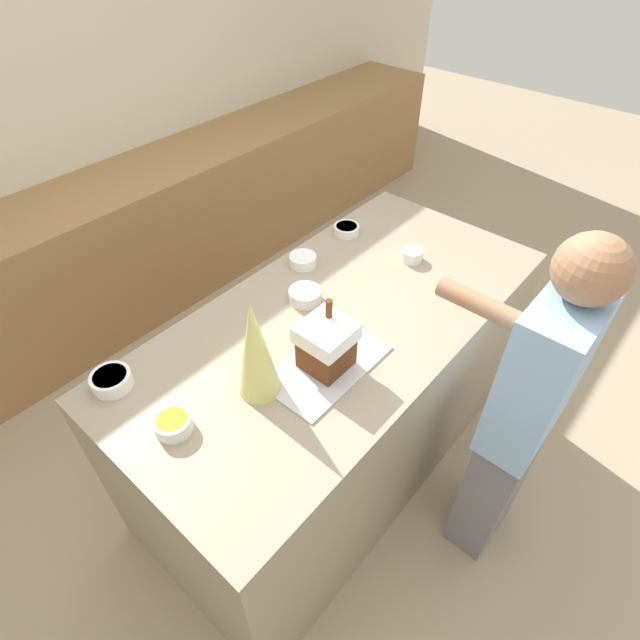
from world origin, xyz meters
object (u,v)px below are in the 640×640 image
(candy_bowl_far_left, at_px, (305,295))
(person, at_px, (523,417))
(baking_tray, at_px, (326,365))
(candy_bowl_far_right, at_px, (346,229))
(candy_bowl_near_tray_right, at_px, (111,380))
(candy_bowl_center_rear, at_px, (303,260))
(candy_bowl_behind_tray, at_px, (412,254))
(gingerbread_house, at_px, (326,345))
(candy_bowl_beside_tree, at_px, (173,424))
(decorative_tree, at_px, (255,349))

(candy_bowl_far_left, xyz_separation_m, person, (0.15, -0.90, -0.16))
(baking_tray, height_order, candy_bowl_far_right, candy_bowl_far_right)
(candy_bowl_near_tray_right, bearing_deg, candy_bowl_center_rear, -1.35)
(candy_bowl_behind_tray, relative_size, candy_bowl_far_left, 0.73)
(gingerbread_house, relative_size, candy_bowl_far_left, 1.91)
(candy_bowl_far_left, distance_m, candy_bowl_beside_tree, 0.74)
(candy_bowl_far_right, xyz_separation_m, candy_bowl_behind_tray, (0.02, -0.36, 0.01))
(gingerbread_house, relative_size, candy_bowl_beside_tree, 2.14)
(gingerbread_house, distance_m, candy_bowl_near_tray_right, 0.74)
(decorative_tree, bearing_deg, candy_bowl_behind_tray, 1.30)
(candy_bowl_behind_tray, distance_m, candy_bowl_beside_tree, 1.25)
(candy_bowl_far_right, distance_m, candy_bowl_near_tray_right, 1.26)
(candy_bowl_center_rear, xyz_separation_m, person, (-0.03, -1.07, -0.16))
(baking_tray, relative_size, candy_bowl_beside_tree, 3.81)
(candy_bowl_near_tray_right, height_order, candy_bowl_beside_tree, same)
(gingerbread_house, distance_m, candy_bowl_beside_tree, 0.55)
(decorative_tree, xyz_separation_m, candy_bowl_far_left, (0.44, 0.19, -0.16))
(candy_bowl_far_right, relative_size, candy_bowl_beside_tree, 1.03)
(candy_bowl_behind_tray, xyz_separation_m, candy_bowl_beside_tree, (-1.25, 0.06, -0.00))
(gingerbread_house, height_order, candy_bowl_beside_tree, gingerbread_house)
(candy_bowl_beside_tree, bearing_deg, candy_bowl_near_tray_right, 95.16)
(candy_bowl_far_left, relative_size, candy_bowl_beside_tree, 1.12)
(candy_bowl_behind_tray, bearing_deg, decorative_tree, -178.70)
(candy_bowl_behind_tray, bearing_deg, candy_bowl_far_right, 93.58)
(candy_bowl_far_right, bearing_deg, decorative_tree, -158.10)
(candy_bowl_far_left, relative_size, candy_bowl_near_tray_right, 0.97)
(decorative_tree, xyz_separation_m, candy_bowl_beside_tree, (-0.29, 0.08, -0.16))
(decorative_tree, bearing_deg, candy_bowl_beside_tree, 164.06)
(baking_tray, relative_size, gingerbread_house, 1.78)
(decorative_tree, xyz_separation_m, candy_bowl_far_right, (0.94, 0.38, -0.17))
(candy_bowl_far_right, bearing_deg, candy_bowl_beside_tree, -166.58)
(decorative_tree, relative_size, candy_bowl_far_left, 2.89)
(candy_bowl_far_left, bearing_deg, candy_bowl_near_tray_right, 165.72)
(baking_tray, xyz_separation_m, decorative_tree, (-0.22, 0.10, 0.19))
(baking_tray, xyz_separation_m, candy_bowl_far_right, (0.71, 0.48, 0.02))
(gingerbread_house, distance_m, candy_bowl_far_right, 0.86)
(baking_tray, distance_m, candy_bowl_beside_tree, 0.55)
(gingerbread_house, height_order, candy_bowl_center_rear, gingerbread_house)
(candy_bowl_near_tray_right, relative_size, candy_bowl_beside_tree, 1.15)
(gingerbread_house, relative_size, decorative_tree, 0.66)
(gingerbread_house, distance_m, person, 0.75)
(candy_bowl_behind_tray, height_order, candy_bowl_center_rear, candy_bowl_behind_tray)
(candy_bowl_far_left, relative_size, candy_bowl_center_rear, 1.10)
(candy_bowl_behind_tray, xyz_separation_m, candy_bowl_near_tray_right, (-1.28, 0.36, -0.00))
(candy_bowl_near_tray_right, bearing_deg, decorative_tree, -50.40)
(decorative_tree, height_order, candy_bowl_far_left, decorative_tree)
(candy_bowl_behind_tray, height_order, candy_bowl_far_left, same)
(candy_bowl_beside_tree, distance_m, candy_bowl_center_rear, 0.95)
(baking_tray, bearing_deg, candy_bowl_center_rear, 50.03)
(candy_bowl_beside_tree, height_order, person, person)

